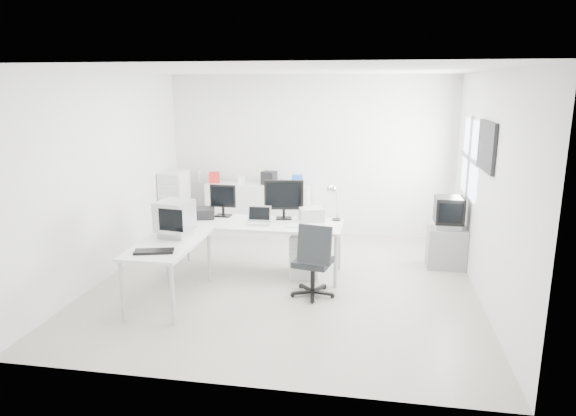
% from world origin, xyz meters
% --- Properties ---
extents(floor, '(5.00, 5.00, 0.01)m').
position_xyz_m(floor, '(0.00, 0.00, 0.00)').
color(floor, beige).
rests_on(floor, ground).
extents(ceiling, '(5.00, 5.00, 0.01)m').
position_xyz_m(ceiling, '(0.00, 0.00, 2.80)').
color(ceiling, white).
rests_on(ceiling, back_wall).
extents(back_wall, '(5.00, 0.02, 2.80)m').
position_xyz_m(back_wall, '(0.00, 2.50, 1.40)').
color(back_wall, silver).
rests_on(back_wall, floor).
extents(left_wall, '(0.02, 5.00, 2.80)m').
position_xyz_m(left_wall, '(-2.50, 0.00, 1.40)').
color(left_wall, silver).
rests_on(left_wall, floor).
extents(right_wall, '(0.02, 5.00, 2.80)m').
position_xyz_m(right_wall, '(2.50, 0.00, 1.40)').
color(right_wall, silver).
rests_on(right_wall, floor).
extents(window, '(0.02, 1.20, 1.10)m').
position_xyz_m(window, '(2.48, 1.20, 1.60)').
color(window, white).
rests_on(window, right_wall).
extents(wall_picture, '(0.04, 0.90, 0.60)m').
position_xyz_m(wall_picture, '(2.47, 0.10, 1.90)').
color(wall_picture, black).
rests_on(wall_picture, right_wall).
extents(main_desk, '(2.40, 0.80, 0.75)m').
position_xyz_m(main_desk, '(-0.47, 0.31, 0.38)').
color(main_desk, silver).
rests_on(main_desk, floor).
extents(side_desk, '(0.70, 1.40, 0.75)m').
position_xyz_m(side_desk, '(-1.32, -0.79, 0.38)').
color(side_desk, silver).
rests_on(side_desk, floor).
extents(drawer_pedestal, '(0.40, 0.50, 0.60)m').
position_xyz_m(drawer_pedestal, '(0.23, 0.36, 0.30)').
color(drawer_pedestal, silver).
rests_on(drawer_pedestal, floor).
extents(inkjet_printer, '(0.47, 0.41, 0.14)m').
position_xyz_m(inkjet_printer, '(-1.32, 0.41, 0.82)').
color(inkjet_printer, black).
rests_on(inkjet_printer, main_desk).
extents(lcd_monitor_small, '(0.39, 0.24, 0.48)m').
position_xyz_m(lcd_monitor_small, '(-1.02, 0.56, 0.99)').
color(lcd_monitor_small, black).
rests_on(lcd_monitor_small, main_desk).
extents(lcd_monitor_large, '(0.59, 0.30, 0.58)m').
position_xyz_m(lcd_monitor_large, '(-0.12, 0.56, 1.04)').
color(lcd_monitor_large, black).
rests_on(lcd_monitor_large, main_desk).
extents(laptop, '(0.32, 0.33, 0.21)m').
position_xyz_m(laptop, '(-0.42, 0.21, 0.85)').
color(laptop, '#B7B7BA').
rests_on(laptop, main_desk).
extents(white_keyboard, '(0.40, 0.17, 0.02)m').
position_xyz_m(white_keyboard, '(0.18, 0.16, 0.76)').
color(white_keyboard, silver).
rests_on(white_keyboard, main_desk).
extents(white_mouse, '(0.05, 0.05, 0.05)m').
position_xyz_m(white_mouse, '(0.48, 0.21, 0.78)').
color(white_mouse, silver).
rests_on(white_mouse, main_desk).
extents(laser_printer, '(0.40, 0.37, 0.18)m').
position_xyz_m(laser_printer, '(0.28, 0.53, 0.84)').
color(laser_printer, '#B1B1B1').
rests_on(laser_printer, main_desk).
extents(desk_lamp, '(0.17, 0.17, 0.45)m').
position_xyz_m(desk_lamp, '(0.63, 0.61, 0.98)').
color(desk_lamp, silver).
rests_on(desk_lamp, main_desk).
extents(crt_monitor, '(0.45, 0.45, 0.45)m').
position_xyz_m(crt_monitor, '(-1.32, -0.54, 0.98)').
color(crt_monitor, '#B7B7BA').
rests_on(crt_monitor, side_desk).
extents(black_keyboard, '(0.48, 0.29, 0.03)m').
position_xyz_m(black_keyboard, '(-1.32, -1.19, 0.76)').
color(black_keyboard, black).
rests_on(black_keyboard, side_desk).
extents(office_chair, '(0.67, 0.67, 0.99)m').
position_xyz_m(office_chair, '(0.41, -0.36, 0.49)').
color(office_chair, '#272A2C').
rests_on(office_chair, floor).
extents(tv_cabinet, '(0.55, 0.45, 0.60)m').
position_xyz_m(tv_cabinet, '(2.22, 1.03, 0.30)').
color(tv_cabinet, gray).
rests_on(tv_cabinet, floor).
extents(crt_tv, '(0.50, 0.48, 0.45)m').
position_xyz_m(crt_tv, '(2.22, 1.03, 0.82)').
color(crt_tv, black).
rests_on(crt_tv, tv_cabinet).
extents(sideboard, '(1.83, 0.46, 0.92)m').
position_xyz_m(sideboard, '(-0.89, 2.24, 0.46)').
color(sideboard, silver).
rests_on(sideboard, floor).
extents(clutter_box_a, '(0.23, 0.22, 0.19)m').
position_xyz_m(clutter_box_a, '(-1.69, 2.24, 1.01)').
color(clutter_box_a, red).
rests_on(clutter_box_a, sideboard).
extents(clutter_box_b, '(0.15, 0.14, 0.13)m').
position_xyz_m(clutter_box_b, '(-1.19, 2.24, 0.98)').
color(clutter_box_b, silver).
rests_on(clutter_box_b, sideboard).
extents(clutter_box_c, '(0.27, 0.26, 0.23)m').
position_xyz_m(clutter_box_c, '(-0.69, 2.24, 1.03)').
color(clutter_box_c, black).
rests_on(clutter_box_c, sideboard).
extents(clutter_box_d, '(0.21, 0.19, 0.18)m').
position_xyz_m(clutter_box_d, '(-0.19, 2.24, 1.01)').
color(clutter_box_d, '#194AAF').
rests_on(clutter_box_d, sideboard).
extents(clutter_bottle, '(0.07, 0.07, 0.22)m').
position_xyz_m(clutter_bottle, '(-1.99, 2.28, 1.03)').
color(clutter_bottle, silver).
rests_on(clutter_bottle, sideboard).
extents(filing_cabinet, '(0.41, 0.49, 1.17)m').
position_xyz_m(filing_cabinet, '(-2.28, 1.81, 0.58)').
color(filing_cabinet, silver).
rests_on(filing_cabinet, floor).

